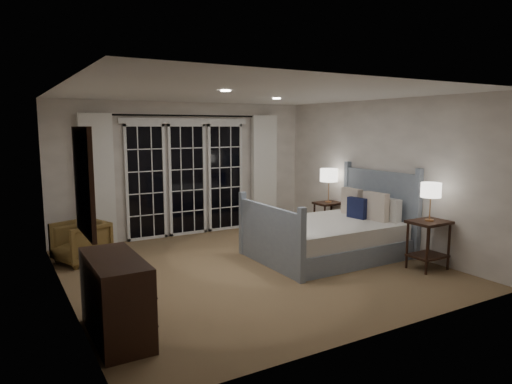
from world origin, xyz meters
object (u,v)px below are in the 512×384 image
nightstand_left (428,237)px  dresser (116,297)px  lamp_left (431,191)px  armchair (81,242)px  bed (331,235)px  nightstand_right (328,213)px  lamp_right (329,175)px

nightstand_left → dresser: (-4.41, 0.07, -0.07)m
dresser → nightstand_left: bearing=-0.9°
lamp_left → armchair: size_ratio=0.79×
bed → lamp_left: (0.77, -1.24, 0.82)m
lamp_left → dresser: size_ratio=0.49×
bed → nightstand_right: 1.42m
nightstand_left → lamp_right: bearing=87.9°
nightstand_right → bed: bearing=-127.2°
lamp_right → nightstand_left: bearing=-92.1°
dresser → bed: bearing=17.8°
nightstand_right → lamp_left: size_ratio=1.15×
armchair → dresser: 2.79m
nightstand_left → lamp_right: (0.09, 2.37, 0.67)m
armchair → dresser: (-0.13, -2.78, 0.08)m
nightstand_right → lamp_right: 0.72m
bed → nightstand_left: bed is taller
dresser → armchair: bearing=87.3°
bed → nightstand_left: (0.77, -1.24, 0.14)m
nightstand_right → lamp_right: lamp_right is taller
bed → lamp_left: bed is taller
lamp_left → lamp_right: size_ratio=0.87×
bed → lamp_left: size_ratio=4.10×
lamp_right → armchair: size_ratio=0.91×
nightstand_left → lamp_right: 2.47m
nightstand_left → armchair: size_ratio=1.02×
nightstand_right → lamp_left: lamp_left is taller
lamp_right → lamp_left: bearing=-92.1°
bed → dresser: bearing=-162.2°
nightstand_left → nightstand_right: bearing=87.9°
bed → armchair: size_ratio=3.25×
bed → nightstand_left: bearing=-58.3°
nightstand_left → lamp_left: lamp_left is taller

